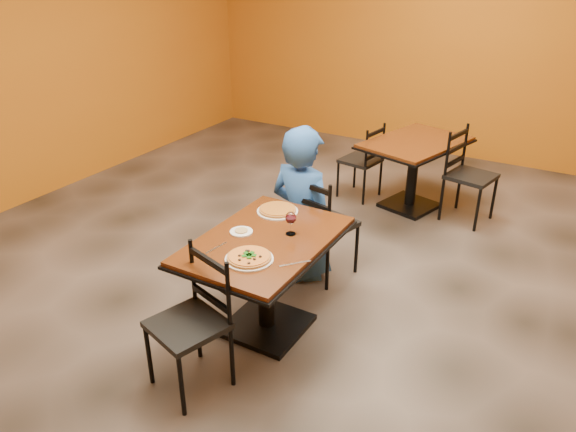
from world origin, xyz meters
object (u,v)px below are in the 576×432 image
Objects in this scene: plate_main at (249,259)px; side_plate at (241,232)px; chair_main_far at (326,224)px; pizza_far at (277,209)px; table_second at (414,159)px; chair_main_near at (187,326)px; diner at (303,202)px; wine_glass at (291,222)px; chair_second_right at (471,177)px; table_main at (266,263)px; plate_far at (277,211)px; pizza_main at (249,257)px; chair_second_left at (360,161)px.

plate_main and side_plate have the same top height.
chair_main_far is 0.61m from pizza_far.
chair_main_near is at bearing -95.49° from table_second.
diner reaches higher than wine_glass.
chair_second_right is 2.79m from side_plate.
table_main is 0.91m from chair_main_far.
chair_second_right is at bearing 75.40° from plate_main.
chair_second_right is at bearing 74.11° from wine_glass.
chair_main_near is 0.79m from side_plate.
plate_far is at bearing 106.76° from plate_main.
plate_main is at bearing -77.15° from table_main.
chair_second_right reaches higher than side_plate.
side_plate is (-0.26, 0.28, 0.00)m from plate_main.
table_main is 1.31× the size of chair_second_right.
table_main is at bearing -70.46° from pizza_far.
pizza_main is at bearing 106.55° from chair_main_far.
plate_far is (-0.04, 1.13, 0.30)m from chair_main_near.
plate_far is at bearing -99.30° from table_second.
diner is 0.46m from pizza_far.
chair_main_near reaches higher than pizza_main.
chair_second_left reaches higher than side_plate.
chair_second_left is at bearing 111.82° from chair_main_near.
chair_main_near is (-0.10, -0.73, -0.10)m from table_main.
chair_main_near is 1.64m from chair_main_far.
side_plate is at bearing 132.03° from plate_main.
chair_main_near is at bearing -83.31° from side_plate.
chair_main_near is 5.69× the size of side_plate.
chair_main_near reaches higher than table_main.
table_main is at bearing 112.33° from diner.
pizza_far reaches higher than plate_main.
table_main is 0.86m from diner.
chair_main_near is at bearing -88.08° from plate_far.
chair_main_near is at bearing 99.98° from chair_main_far.
chair_second_right is (0.79, 1.67, 0.01)m from chair_main_far.
side_plate is at bearing 99.61° from diner.
chair_second_left is at bearing 96.41° from plate_far.
pizza_far is (-0.36, -2.17, 0.22)m from table_second.
table_main is at bearing -70.46° from plate_far.
plate_far is (0.02, -0.44, 0.10)m from diner.
table_main is at bearing 102.85° from pizza_main.
chair_second_right reaches higher than pizza_main.
table_second is 1.39× the size of chair_second_right.
pizza_main is at bearing -73.24° from pizza_far.
table_main is at bearing 98.85° from chair_main_near.
chair_second_right is 3.03× the size of plate_main.
chair_second_right is at bearing 0.00° from table_second.
chair_second_right reaches higher than chair_main_near.
chair_second_right is at bearing 72.45° from table_main.
pizza_main is 1.01× the size of pizza_far.
plate_main is (0.07, -0.29, 0.20)m from table_main.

